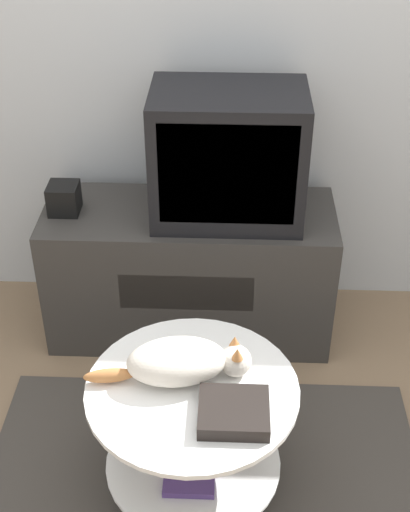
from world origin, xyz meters
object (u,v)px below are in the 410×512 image
(tv, at_px, (228,156))
(cat, at_px, (182,362))
(speaker, at_px, (64,198))
(dvd_box, at_px, (234,412))

(tv, bearing_deg, cat, -98.73)
(tv, height_order, cat, tv)
(speaker, height_order, dvd_box, speaker)
(dvd_box, height_order, cat, cat)
(dvd_box, relative_size, cat, 0.40)
(tv, xyz_separation_m, cat, (-0.12, -0.80, -0.30))
(speaker, bearing_deg, tv, 1.01)
(tv, relative_size, cat, 1.10)
(speaker, relative_size, cat, 0.23)
(tv, height_order, dvd_box, tv)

